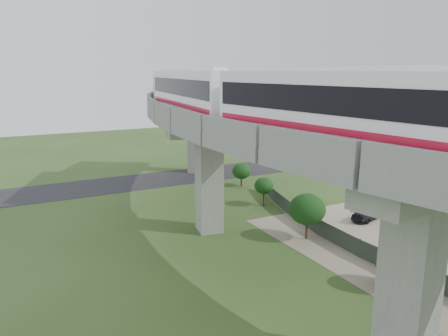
{
  "coord_description": "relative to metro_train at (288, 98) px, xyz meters",
  "views": [
    {
      "loc": [
        -14.86,
        -22.52,
        13.9
      ],
      "look_at": [
        -1.73,
        2.59,
        7.5
      ],
      "focal_mm": 35.0,
      "sensor_mm": 36.0,
      "label": 1
    }
  ],
  "objects": [
    {
      "name": "car_dark",
      "position": [
        14.92,
        7.37,
        -11.71
      ],
      "size": [
        4.15,
        2.54,
        1.13
      ],
      "primitive_type": "imported",
      "rotation": [
        0.0,
        0.0,
        1.84
      ],
      "color": "black",
      "rests_on": "dirt_lot"
    },
    {
      "name": "tree_2",
      "position": [
        6.81,
        6.18,
        -9.66
      ],
      "size": [
        3.04,
        3.04,
        3.94
      ],
      "color": "#382314",
      "rests_on": "ground"
    },
    {
      "name": "metro_train",
      "position": [
        0.0,
        0.0,
        0.0
      ],
      "size": [
        11.41,
        61.33,
        3.64
      ],
      "color": "white",
      "rests_on": "ground"
    },
    {
      "name": "tree_3",
      "position": [
        6.62,
        -3.25,
        -10.53
      ],
      "size": [
        2.7,
        2.7,
        2.93
      ],
      "color": "#382314",
      "rests_on": "ground"
    },
    {
      "name": "fence",
      "position": [
        9.39,
        1.43,
        -11.56
      ],
      "size": [
        3.87,
        38.73,
        1.5
      ],
      "color": "#2D382D",
      "rests_on": "ground"
    },
    {
      "name": "tree_0",
      "position": [
        10.46,
        23.49,
        -10.43
      ],
      "size": [
        2.24,
        2.24,
        2.84
      ],
      "color": "#382314",
      "rests_on": "ground"
    },
    {
      "name": "tree_1",
      "position": [
        8.68,
        15.7,
        -10.16
      ],
      "size": [
        2.0,
        2.0,
        3.0
      ],
      "color": "#382314",
      "rests_on": "ground"
    },
    {
      "name": "viaduct",
      "position": [
        3.48,
        1.43,
        -3.26
      ],
      "size": [
        19.58,
        73.98,
        11.4
      ],
      "color": "#99968E",
      "rests_on": "ground"
    },
    {
      "name": "ground",
      "position": [
        -0.36,
        1.43,
        -12.31
      ],
      "size": [
        160.0,
        160.0,
        0.0
      ],
      "primitive_type": "plane",
      "color": "#2E491D",
      "rests_on": "ground"
    },
    {
      "name": "dirt_lot",
      "position": [
        13.64,
        -0.57,
        -12.29
      ],
      "size": [
        18.0,
        26.0,
        0.04
      ],
      "primitive_type": "cube",
      "color": "gray",
      "rests_on": "ground"
    },
    {
      "name": "car_red",
      "position": [
        16.39,
        2.55,
        -11.73
      ],
      "size": [
        3.44,
        2.23,
        1.07
      ],
      "primitive_type": "imported",
      "rotation": [
        0.0,
        0.0,
        -1.2
      ],
      "color": "#A5180F",
      "rests_on": "dirt_lot"
    },
    {
      "name": "asphalt_road",
      "position": [
        -0.36,
        31.43,
        -12.29
      ],
      "size": [
        60.0,
        8.0,
        0.03
      ],
      "primitive_type": "cube",
      "color": "#232326",
      "rests_on": "ground"
    }
  ]
}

